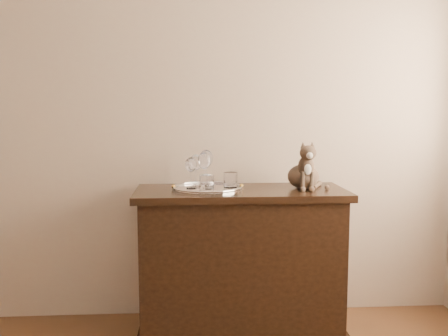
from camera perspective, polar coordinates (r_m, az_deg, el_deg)
The scene contains 10 objects.
wall_back at distance 3.12m, azimuth -9.72°, elevation 7.45°, with size 4.00×0.10×2.70m, color #BFA48F.
sideboard at distance 2.95m, azimuth 1.91°, elevation -10.65°, with size 1.20×0.50×0.85m, color black, non-canonical shape.
tray at distance 2.86m, azimuth -1.88°, elevation -2.37°, with size 0.40×0.40×0.01m, color silver.
wine_glass_a at distance 2.87m, azimuth -3.23°, elevation -0.33°, with size 0.07×0.07×0.19m, color white, non-canonical shape.
wine_glass_b at distance 2.94m, azimuth -2.05°, elevation 0.05°, with size 0.08×0.08×0.21m, color silver, non-canonical shape.
wine_glass_c at distance 2.84m, azimuth -3.81°, elevation -0.53°, with size 0.07×0.07×0.18m, color white, non-canonical shape.
wine_glass_d at distance 2.86m, azimuth -2.28°, elevation -0.22°, with size 0.08×0.08×0.20m, color silver, non-canonical shape.
tumbler_b at distance 2.73m, azimuth -2.00°, elevation -1.75°, with size 0.08×0.08×0.09m, color white.
tumbler_c at distance 2.86m, azimuth 0.74°, elevation -1.37°, with size 0.08×0.08×0.09m, color silver.
cat at distance 2.91m, azimuth 9.07°, elevation 0.39°, with size 0.28×0.26×0.28m, color #4A3D2C, non-canonical shape.
Camera 1 is at (0.32, -0.86, 1.30)m, focal length 40.00 mm.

